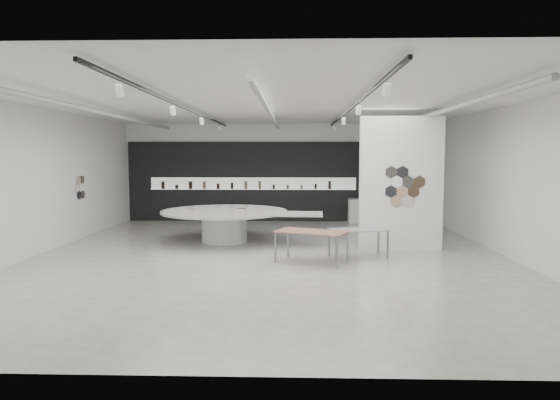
{
  "coord_description": "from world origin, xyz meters",
  "views": [
    {
      "loc": [
        0.65,
        -12.53,
        2.53
      ],
      "look_at": [
        0.23,
        1.2,
        1.33
      ],
      "focal_mm": 32.0,
      "sensor_mm": 36.0,
      "label": 1
    }
  ],
  "objects_px": {
    "sample_table_wood": "(311,233)",
    "kitchen_counter": "(370,210)",
    "display_island": "(227,221)",
    "sample_table_stone": "(358,232)",
    "partition_column": "(401,184)"
  },
  "relations": [
    {
      "from": "sample_table_stone",
      "to": "kitchen_counter",
      "type": "height_order",
      "value": "kitchen_counter"
    },
    {
      "from": "sample_table_stone",
      "to": "display_island",
      "type": "bearing_deg",
      "value": 148.86
    },
    {
      "from": "display_island",
      "to": "kitchen_counter",
      "type": "bearing_deg",
      "value": 45.09
    },
    {
      "from": "sample_table_wood",
      "to": "sample_table_stone",
      "type": "relative_size",
      "value": 1.2
    },
    {
      "from": "sample_table_stone",
      "to": "kitchen_counter",
      "type": "distance_m",
      "value": 6.79
    },
    {
      "from": "partition_column",
      "to": "display_island",
      "type": "height_order",
      "value": "partition_column"
    },
    {
      "from": "display_island",
      "to": "sample_table_stone",
      "type": "xyz_separation_m",
      "value": [
        3.6,
        -2.17,
        0.04
      ]
    },
    {
      "from": "partition_column",
      "to": "sample_table_stone",
      "type": "xyz_separation_m",
      "value": [
        -1.27,
        -1.12,
        -1.14
      ]
    },
    {
      "from": "partition_column",
      "to": "kitchen_counter",
      "type": "bearing_deg",
      "value": 89.95
    },
    {
      "from": "sample_table_wood",
      "to": "kitchen_counter",
      "type": "xyz_separation_m",
      "value": [
        2.47,
        7.33,
        -0.24
      ]
    },
    {
      "from": "partition_column",
      "to": "display_island",
      "type": "distance_m",
      "value": 5.12
    },
    {
      "from": "display_island",
      "to": "partition_column",
      "type": "bearing_deg",
      "value": -9.82
    },
    {
      "from": "display_island",
      "to": "kitchen_counter",
      "type": "height_order",
      "value": "kitchen_counter"
    },
    {
      "from": "display_island",
      "to": "kitchen_counter",
      "type": "xyz_separation_m",
      "value": [
        4.87,
        4.49,
        -0.15
      ]
    },
    {
      "from": "sample_table_wood",
      "to": "kitchen_counter",
      "type": "relative_size",
      "value": 1.1
    }
  ]
}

